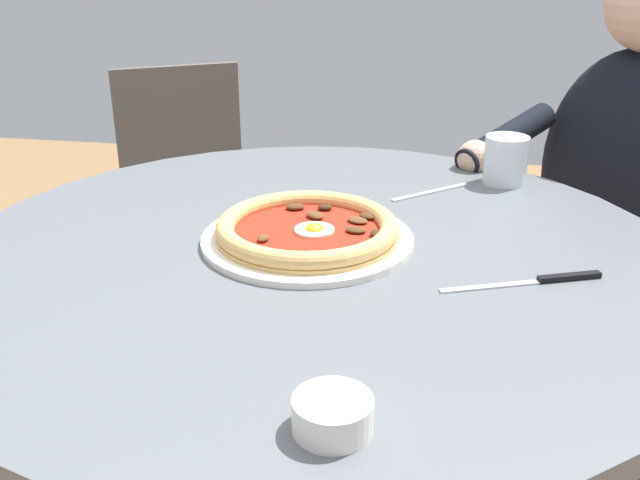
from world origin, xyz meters
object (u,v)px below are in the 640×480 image
Objects in this scene: cafe_chair_spare_near at (190,194)px; steak_knife at (545,280)px; diner_person at (607,264)px; pizza_on_plate at (308,231)px; water_glass at (505,163)px; ramekin_capers at (333,413)px; dining_table at (313,313)px; fork_utensil at (430,192)px.

steak_knife is at bearing -137.06° from cafe_chair_spare_near.
steak_knife is 0.19× the size of diner_person.
pizza_on_plate is 3.61× the size of water_glass.
dining_table is at bearing 13.28° from ramekin_capers.
cafe_chair_spare_near is (0.48, 0.79, -0.28)m from water_glass.
steak_knife reaches higher than fork_utensil.
fork_utensil is at bearing 122.37° from water_glass.
fork_utensil is at bearing -130.14° from cafe_chair_spare_near.
water_glass is (0.34, -0.30, 0.02)m from pizza_on_plate.
fork_utensil is 0.16× the size of cafe_chair_spare_near.
water_glass reaches higher than dining_table.
pizza_on_plate is 2.38× the size of fork_utensil.
diner_person is (0.29, -0.39, -0.24)m from fork_utensil.
ramekin_capers is at bearing 155.20° from diner_person.
pizza_on_plate is 0.31m from fork_utensil.
water_glass is at bearing -14.26° from ramekin_capers.
dining_table is at bearing 79.77° from steak_knife.
diner_person is 1.35× the size of cafe_chair_spare_near.
fork_utensil reaches higher than dining_table.
dining_table is 0.44m from ramekin_capers.
water_glass is 0.78m from ramekin_capers.
pizza_on_plate reaches higher than steak_knife.
diner_person is at bearing -44.04° from dining_table.
diner_person reaches higher than steak_knife.
ramekin_capers is at bearing 147.21° from steak_knife.
steak_knife is 0.71m from diner_person.
pizza_on_plate is at bearing 138.15° from water_glass.
diner_person reaches higher than dining_table.
pizza_on_plate is at bearing 77.42° from steak_knife.
ramekin_capers is (-0.76, 0.19, -0.02)m from water_glass.
steak_knife is 1.24m from cafe_chair_spare_near.
cafe_chair_spare_near reaches higher than ramekin_capers.
dining_table is 0.48m from water_glass.
pizza_on_plate is 0.45m from water_glass.
diner_person is at bearing -50.33° from water_glass.
cafe_chair_spare_near is at bearing 25.89° from ramekin_capers.
steak_knife is 0.42m from ramekin_capers.
diner_person reaches higher than ramekin_capers.
water_glass is 0.41× the size of steak_knife.
dining_table is 0.98m from cafe_chair_spare_near.
fork_utensil is at bearing -5.35° from ramekin_capers.
diner_person is at bearing -24.80° from ramekin_capers.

